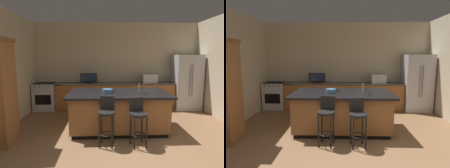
% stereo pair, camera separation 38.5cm
% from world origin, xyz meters
% --- Properties ---
extents(wall_back, '(6.17, 0.12, 2.94)m').
position_xyz_m(wall_back, '(0.00, 4.06, 1.47)').
color(wall_back, beige).
rests_on(wall_back, ground_plane).
extents(wall_left, '(0.12, 4.46, 2.94)m').
position_xyz_m(wall_left, '(-2.88, 2.03, 1.47)').
color(wall_left, beige).
rests_on(wall_left, ground_plane).
extents(counter_back, '(3.96, 0.62, 0.89)m').
position_xyz_m(counter_back, '(-0.07, 3.68, 0.45)').
color(counter_back, brown).
rests_on(counter_back, ground_plane).
extents(kitchen_island, '(2.35, 1.32, 0.92)m').
position_xyz_m(kitchen_island, '(-0.11, 1.82, 0.47)').
color(kitchen_island, black).
rests_on(kitchen_island, ground_plane).
extents(refrigerator, '(0.86, 0.77, 1.84)m').
position_xyz_m(refrigerator, '(2.34, 3.62, 0.92)').
color(refrigerator, '#B7BABF').
rests_on(refrigerator, ground_plane).
extents(range_oven, '(0.72, 0.63, 0.91)m').
position_xyz_m(range_oven, '(-2.41, 3.68, 0.45)').
color(range_oven, '#B7BABF').
rests_on(range_oven, ground_plane).
extents(microwave, '(0.48, 0.36, 0.29)m').
position_xyz_m(microwave, '(1.09, 3.68, 1.04)').
color(microwave, '#B7BABF').
rests_on(microwave, counter_back).
extents(tv_monitor, '(0.55, 0.16, 0.34)m').
position_xyz_m(tv_monitor, '(-0.96, 3.63, 1.05)').
color(tv_monitor, black).
rests_on(tv_monitor, counter_back).
extents(sink_faucet_back, '(0.02, 0.02, 0.24)m').
position_xyz_m(sink_faucet_back, '(0.10, 3.78, 1.01)').
color(sink_faucet_back, '#B2B2B7').
rests_on(sink_faucet_back, counter_back).
extents(sink_faucet_island, '(0.02, 0.02, 0.22)m').
position_xyz_m(sink_faucet_island, '(0.39, 1.82, 1.03)').
color(sink_faucet_island, '#B2B2B7').
rests_on(sink_faucet_island, kitchen_island).
extents(bar_stool_left, '(0.34, 0.36, 0.98)m').
position_xyz_m(bar_stool_left, '(-0.41, 1.01, 0.59)').
color(bar_stool_left, black).
rests_on(bar_stool_left, ground_plane).
extents(bar_stool_right, '(0.34, 0.36, 0.96)m').
position_xyz_m(bar_stool_right, '(0.21, 0.96, 0.57)').
color(bar_stool_right, black).
rests_on(bar_stool_right, ground_plane).
extents(fruit_bowl, '(0.24, 0.24, 0.09)m').
position_xyz_m(fruit_bowl, '(-0.37, 1.79, 0.97)').
color(fruit_bowl, '#3F668C').
rests_on(fruit_bowl, kitchen_island).
extents(cell_phone, '(0.13, 0.17, 0.01)m').
position_xyz_m(cell_phone, '(-0.20, 2.07, 0.93)').
color(cell_phone, black).
rests_on(cell_phone, kitchen_island).
extents(tv_remote, '(0.06, 0.17, 0.02)m').
position_xyz_m(tv_remote, '(0.52, 1.65, 0.93)').
color(tv_remote, black).
rests_on(tv_remote, kitchen_island).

